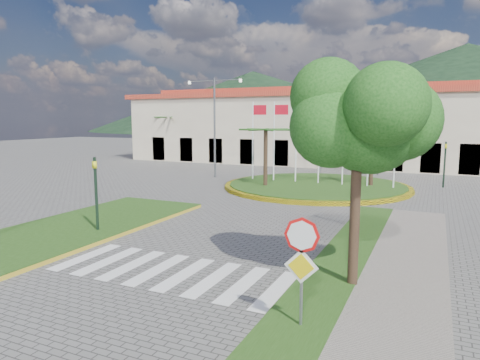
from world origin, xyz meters
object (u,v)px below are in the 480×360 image
at_px(deciduous_tree, 359,103).
at_px(car_dark_a, 363,161).
at_px(car_dark_b, 434,167).
at_px(roundabout_island, 316,186).
at_px(stop_sign, 302,256).
at_px(white_van, 283,159).

distance_m(deciduous_tree, car_dark_a, 32.58).
xyz_separation_m(deciduous_tree, car_dark_b, (1.84, 29.79, -4.62)).
relative_size(roundabout_island, stop_sign, 4.79).
bearing_deg(car_dark_b, car_dark_a, 55.91).
distance_m(roundabout_island, deciduous_tree, 18.55).
height_order(stop_sign, white_van, stop_sign).
bearing_deg(deciduous_tree, roundabout_island, 107.91).
bearing_deg(car_dark_a, deciduous_tree, -148.44).
xyz_separation_m(stop_sign, white_van, (-11.87, 33.21, -1.16)).
height_order(roundabout_island, deciduous_tree, deciduous_tree).
relative_size(car_dark_a, car_dark_b, 1.12).
distance_m(roundabout_island, white_van, 14.91).
bearing_deg(roundabout_island, white_van, 117.89).
height_order(deciduous_tree, car_dark_b, deciduous_tree).
bearing_deg(white_van, car_dark_b, -71.71).
bearing_deg(stop_sign, white_van, 109.66).
relative_size(stop_sign, car_dark_b, 0.79).
distance_m(white_van, car_dark_b, 14.31).
distance_m(roundabout_island, stop_sign, 20.69).
xyz_separation_m(stop_sign, deciduous_tree, (0.60, 3.04, 3.38)).
distance_m(deciduous_tree, car_dark_b, 30.21).
distance_m(car_dark_a, car_dark_b, 6.86).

